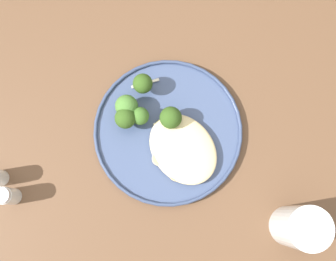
{
  "coord_description": "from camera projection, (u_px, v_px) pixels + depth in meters",
  "views": [
    {
      "loc": [
        -0.1,
        0.05,
        1.57
      ],
      "look_at": [
        0.02,
        -0.04,
        0.76
      ],
      "focal_mm": 45.75,
      "sensor_mm": 36.0,
      "label": 1
    }
  ],
  "objects": [
    {
      "name": "seared_scallop_rear_pale",
      "position": [
        186.0,
        139.0,
        0.82
      ],
      "size": [
        0.03,
        0.03,
        0.02
      ],
      "color": "#DBB77A",
      "rests_on": "dinner_plate"
    },
    {
      "name": "broccoli_floret_left_leaning",
      "position": [
        143.0,
        84.0,
        0.81
      ],
      "size": [
        0.04,
        0.04,
        0.06
      ],
      "color": "#89A356",
      "rests_on": "dinner_plate"
    },
    {
      "name": "broccoli_floret_split_head",
      "position": [
        125.0,
        118.0,
        0.8
      ],
      "size": [
        0.04,
        0.04,
        0.06
      ],
      "color": "#7A994C",
      "rests_on": "dinner_plate"
    },
    {
      "name": "seared_scallop_large_seared",
      "position": [
        176.0,
        174.0,
        0.81
      ],
      "size": [
        0.03,
        0.03,
        0.01
      ],
      "color": "#DBB77A",
      "rests_on": "dinner_plate"
    },
    {
      "name": "seared_scallop_on_noodles",
      "position": [
        170.0,
        134.0,
        0.82
      ],
      "size": [
        0.03,
        0.03,
        0.01
      ],
      "color": "beige",
      "rests_on": "dinner_plate"
    },
    {
      "name": "broccoli_floret_center_pile",
      "position": [
        129.0,
        105.0,
        0.81
      ],
      "size": [
        0.04,
        0.04,
        0.05
      ],
      "color": "#7A994C",
      "rests_on": "dinner_plate"
    },
    {
      "name": "seared_scallop_center_golden",
      "position": [
        159.0,
        159.0,
        0.81
      ],
      "size": [
        0.03,
        0.03,
        0.01
      ],
      "color": "beige",
      "rests_on": "dinner_plate"
    },
    {
      "name": "broccoli_floret_right_tilted",
      "position": [
        140.0,
        116.0,
        0.81
      ],
      "size": [
        0.03,
        0.03,
        0.05
      ],
      "color": "#7A994C",
      "rests_on": "dinner_plate"
    },
    {
      "name": "seared_scallop_left_edge",
      "position": [
        177.0,
        154.0,
        0.81
      ],
      "size": [
        0.03,
        0.03,
        0.01
      ],
      "color": "beige",
      "rests_on": "dinner_plate"
    },
    {
      "name": "noodle_bed",
      "position": [
        183.0,
        149.0,
        0.81
      ],
      "size": [
        0.15,
        0.12,
        0.03
      ],
      "color": "beige",
      "rests_on": "dinner_plate"
    },
    {
      "name": "onion_sliver_long_sliver",
      "position": [
        145.0,
        83.0,
        0.85
      ],
      "size": [
        0.03,
        0.05,
        0.0
      ],
      "primitive_type": "cube",
      "rotation": [
        0.0,
        0.0,
        1.2
      ],
      "color": "silver",
      "rests_on": "dinner_plate"
    },
    {
      "name": "ground",
      "position": [
        164.0,
        178.0,
        1.56
      ],
      "size": [
        6.0,
        6.0,
        0.0
      ],
      "primitive_type": "plane",
      "color": "#2D2B28"
    },
    {
      "name": "broccoli_floret_tall_stalk",
      "position": [
        171.0,
        118.0,
        0.8
      ],
      "size": [
        0.04,
        0.04,
        0.06
      ],
      "color": "#89A356",
      "rests_on": "dinner_plate"
    },
    {
      "name": "seared_scallop_half_hidden",
      "position": [
        185.0,
        163.0,
        0.81
      ],
      "size": [
        0.03,
        0.03,
        0.02
      ],
      "color": "#DBB77A",
      "rests_on": "dinner_plate"
    },
    {
      "name": "wooden_dining_table",
      "position": [
        161.0,
        157.0,
        0.91
      ],
      "size": [
        1.4,
        1.0,
        0.74
      ],
      "color": "brown",
      "rests_on": "ground"
    },
    {
      "name": "dinner_plate",
      "position": [
        168.0,
        132.0,
        0.83
      ],
      "size": [
        0.29,
        0.29,
        0.02
      ],
      "color": "#38476B",
      "rests_on": "wooden_dining_table"
    },
    {
      "name": "onion_sliver_curled_piece",
      "position": [
        160.0,
        131.0,
        0.83
      ],
      "size": [
        0.04,
        0.01,
        0.0
      ],
      "primitive_type": "cube",
      "rotation": [
        0.0,
        0.0,
        3.1
      ],
      "color": "silver",
      "rests_on": "dinner_plate"
    },
    {
      "name": "water_glass",
      "position": [
        298.0,
        227.0,
        0.75
      ],
      "size": [
        0.08,
        0.08,
        0.13
      ],
      "color": "silver",
      "rests_on": "wooden_dining_table"
    },
    {
      "name": "salt_shaker",
      "position": [
        7.0,
        196.0,
        0.79
      ],
      "size": [
        0.03,
        0.03,
        0.07
      ],
      "color": "white",
      "rests_on": "wooden_dining_table"
    },
    {
      "name": "seared_scallop_tiny_bay",
      "position": [
        200.0,
        150.0,
        0.81
      ],
      "size": [
        0.03,
        0.03,
        0.02
      ],
      "color": "#DBB77A",
      "rests_on": "dinner_plate"
    }
  ]
}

